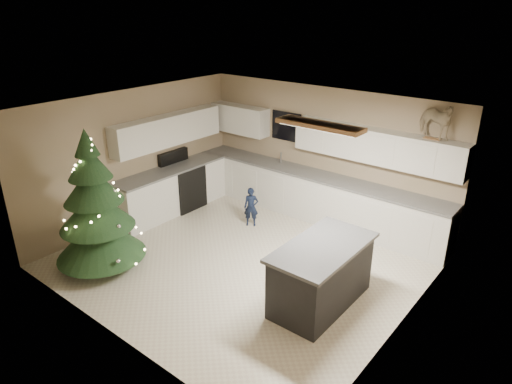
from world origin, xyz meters
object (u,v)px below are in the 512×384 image
at_px(bar_stool, 311,244).
at_px(christmas_tree, 96,213).
at_px(island, 321,274).
at_px(toddler, 251,207).
at_px(rocking_horse, 435,120).

height_order(bar_stool, christmas_tree, christmas_tree).
xyz_separation_m(island, toddler, (-2.38, 1.31, -0.09)).
bearing_deg(island, rocking_horse, 79.30).
relative_size(island, bar_stool, 2.60).
bearing_deg(rocking_horse, christmas_tree, 156.39).
bearing_deg(rocking_horse, island, -170.14).
xyz_separation_m(island, christmas_tree, (-3.34, -1.40, 0.49)).
height_order(island, christmas_tree, christmas_tree).
distance_m(bar_stool, toddler, 1.91).
bearing_deg(bar_stool, toddler, 159.60).
bearing_deg(rocking_horse, toddler, 133.51).
bearing_deg(christmas_tree, rocking_horse, 45.83).
relative_size(island, rocking_horse, 2.22).
height_order(toddler, rocking_horse, rocking_horse).
distance_m(toddler, rocking_horse, 3.65).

